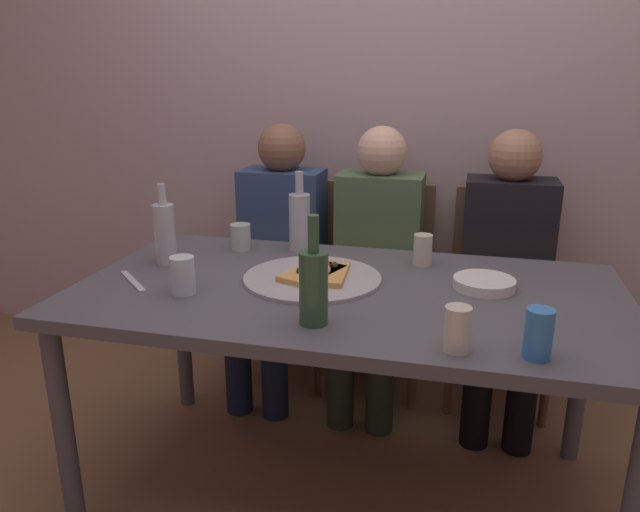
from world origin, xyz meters
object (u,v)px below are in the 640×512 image
Objects in this scene: pizza_slice_extra at (313,272)px; soda_can at (538,334)px; pizza_tray at (312,278)px; chair_left at (288,264)px; wine_bottle at (300,220)px; guest_in_beanie at (376,255)px; pizza_slice_last at (326,273)px; tumbler_far at (423,250)px; chair_middle at (380,272)px; wine_glass at (241,237)px; guest_in_sweater at (277,247)px; plate_stack at (484,283)px; chair_right at (502,282)px; tumbler_near at (183,275)px; guest_by_wall at (506,264)px; water_bottle at (314,285)px; short_glass at (457,329)px; dining_table at (347,310)px; beer_bottle at (165,232)px; table_knife at (133,281)px.

soda_can is (0.65, -0.40, 0.04)m from pizza_slice_extra.
pizza_tray is 0.90m from chair_left.
wine_bottle is 0.25× the size of guest_in_beanie.
soda_can is (0.61, -0.40, 0.04)m from pizza_slice_last.
chair_middle is at bearing 111.92° from tumbler_far.
pizza_slice_last is 2.36× the size of wine_glass.
chair_middle is at bearing 82.65° from pizza_slice_extra.
guest_in_sweater is (-0.98, 1.04, -0.16)m from soda_can.
guest_in_beanie reaches higher than plate_stack.
pizza_slice_last is 0.78× the size of wine_bottle.
chair_right is (-0.01, 1.20, -0.29)m from soda_can.
pizza_slice_last is 0.46m from wine_glass.
chair_right reaches higher than tumbler_far.
guest_in_beanie reaches higher than tumbler_near.
wine_glass is at bearing 50.20° from chair_middle.
wine_bottle is 0.87m from guest_by_wall.
chair_left is at bearing 139.28° from plate_stack.
water_bottle reaches higher than wine_glass.
plate_stack is (0.44, 0.38, -0.09)m from water_bottle.
chair_left is (0.01, 0.54, -0.28)m from wine_glass.
short_glass is at bearing 82.01° from chair_right.
dining_table is at bearing 19.55° from tumbler_near.
wine_bottle is at bearing 55.24° from guest_in_beanie.
water_bottle is 1.30m from chair_right.
chair_left is at bearing 75.01° from beer_bottle.
dining_table is at bearing -34.93° from pizza_slice_last.
tumbler_far is (0.87, 0.20, -0.06)m from beer_bottle.
chair_middle is (0.10, 0.80, -0.25)m from pizza_slice_extra.
dining_table is 15.59× the size of tumbler_far.
table_knife is (-0.59, -0.17, -0.02)m from pizza_slice_last.
chair_middle is (0.44, 0.00, 0.00)m from chair_left.
chair_middle reaches higher than table_knife.
short_glass reaches higher than pizza_slice_extra.
beer_bottle reaches higher than table_knife.
tumbler_far is 0.79m from guest_in_sweater.
chair_right is (0.98, 0.54, -0.28)m from wine_glass.
beer_bottle reaches higher than soda_can.
tumbler_near is 1.07× the size of tumbler_far.
soda_can reaches higher than plate_stack.
pizza_slice_last is at bearing 14.62° from pizza_tray.
guest_in_beanie is at bearing 91.63° from dining_table.
tumbler_far is 1.11× the size of wine_glass.
pizza_tray is 0.54m from plate_stack.
wine_bottle is at bearing 23.84° from guest_by_wall.
guest_in_beanie reaches higher than pizza_slice_last.
pizza_tray is (-0.12, 0.05, 0.08)m from dining_table.
dining_table is at bearing -125.44° from tumbler_far.
dining_table is 1.44× the size of guest_in_sweater.
guest_in_sweater is (-0.20, 0.34, -0.22)m from wine_bottle.
guest_in_beanie is at bearing -180.00° from guest_in_sweater.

